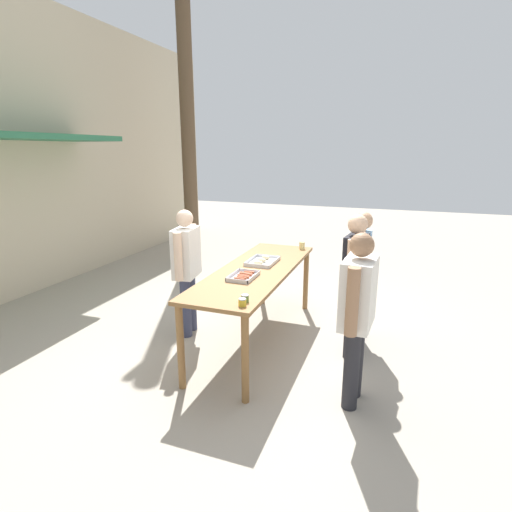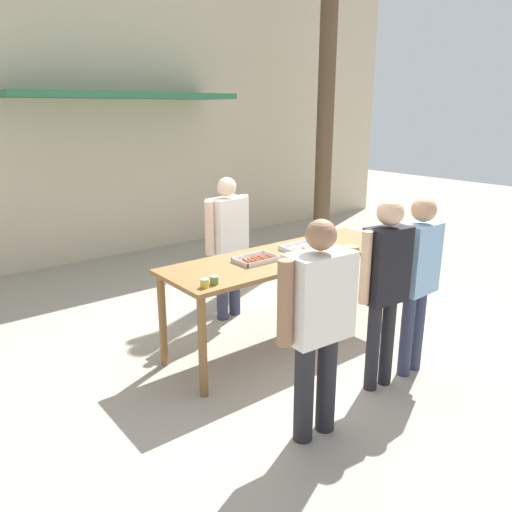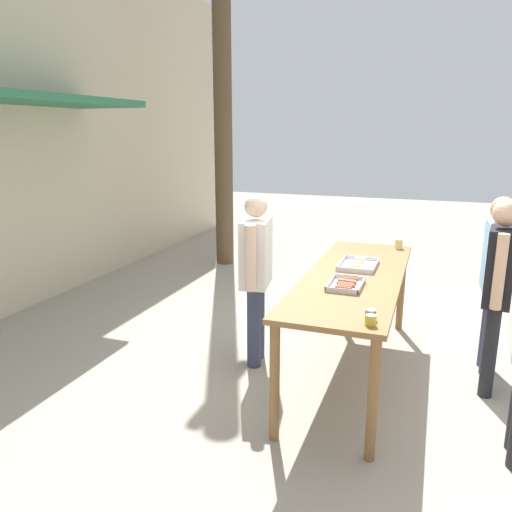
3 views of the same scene
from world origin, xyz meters
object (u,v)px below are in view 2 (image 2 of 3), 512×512
person_customer_holding_hotdog (318,315)px  person_customer_waiting_in_line (385,278)px  food_tray_sausages (256,260)px  person_server_behind_table (228,237)px  utility_pole (328,56)px  condiment_jar_ketchup (214,280)px  person_customer_with_cup (418,271)px  food_tray_buns (305,248)px  condiment_jar_mustard (205,283)px  beer_cup (384,237)px

person_customer_holding_hotdog → person_customer_waiting_in_line: 0.88m
food_tray_sausages → person_server_behind_table: bearing=71.6°
food_tray_sausages → utility_pole: size_ratio=0.06×
condiment_jar_ketchup → person_customer_with_cup: person_customer_with_cup is taller
condiment_jar_ketchup → person_customer_waiting_in_line: (1.05, -0.84, 0.02)m
food_tray_buns → utility_pole: 4.35m
food_tray_sausages → person_server_behind_table: 0.89m
condiment_jar_mustard → condiment_jar_ketchup: 0.10m
beer_cup → person_customer_waiting_in_line: size_ratio=0.06×
person_customer_holding_hotdog → person_customer_waiting_in_line: (0.87, 0.13, 0.03)m
condiment_jar_mustard → person_server_behind_table: (1.02, 1.13, -0.02)m
person_customer_waiting_in_line → utility_pole: 5.19m
beer_cup → person_server_behind_table: 1.64m
person_customer_with_cup → utility_pole: (2.65, 3.67, 2.09)m
person_server_behind_table → utility_pole: size_ratio=0.26×
person_server_behind_table → food_tray_sausages: bearing=-118.1°
beer_cup → person_server_behind_table: size_ratio=0.06×
condiment_jar_mustard → person_customer_with_cup: bearing=-28.6°
person_customer_with_cup → condiment_jar_mustard: bearing=-30.5°
food_tray_sausages → beer_cup: 1.50m
beer_cup → person_customer_with_cup: person_customer_with_cup is taller
food_tray_buns → beer_cup: bearing=-18.5°
utility_pole → condiment_jar_mustard: bearing=-146.1°
condiment_jar_mustard → condiment_jar_ketchup: same height
condiment_jar_mustard → person_customer_waiting_in_line: bearing=-35.8°
utility_pole → person_server_behind_table: bearing=-152.0°
person_customer_holding_hotdog → food_tray_sausages: bearing=-106.6°
person_customer_holding_hotdog → person_customer_waiting_in_line: size_ratio=0.99×
condiment_jar_mustard → beer_cup: (2.21, 0.00, 0.01)m
condiment_jar_ketchup → person_server_behind_table: size_ratio=0.05×
person_server_behind_table → utility_pole: 4.18m
person_server_behind_table → person_customer_holding_hotdog: (-0.74, -2.09, 0.00)m
person_customer_holding_hotdog → utility_pole: (3.93, 3.78, 2.10)m
person_server_behind_table → condiment_jar_ketchup: bearing=-139.2°
condiment_jar_mustard → condiment_jar_ketchup: (0.10, 0.01, 0.00)m
beer_cup → person_customer_with_cup: (-0.65, -0.85, -0.02)m
beer_cup → person_customer_waiting_in_line: 1.35m
condiment_jar_mustard → person_customer_waiting_in_line: 1.42m
food_tray_sausages → food_tray_buns: bearing=0.2°
condiment_jar_mustard → person_customer_holding_hotdog: (0.28, -0.95, -0.02)m
food_tray_buns → condiment_jar_mustard: condiment_jar_mustard is taller
food_tray_sausages → food_tray_buns: food_tray_buns is taller
person_customer_holding_hotdog → condiment_jar_mustard: bearing=-70.0°
beer_cup → person_server_behind_table: (-1.19, 1.13, -0.04)m
person_customer_waiting_in_line → food_tray_sausages: bearing=-63.0°
food_tray_sausages → beer_cup: beer_cup is taller
food_tray_sausages → person_customer_with_cup: 1.40m
person_server_behind_table → condiment_jar_mustard: bearing=-141.7°
person_server_behind_table → person_customer_holding_hotdog: 2.21m
person_customer_waiting_in_line → food_tray_buns: bearing=-93.8°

